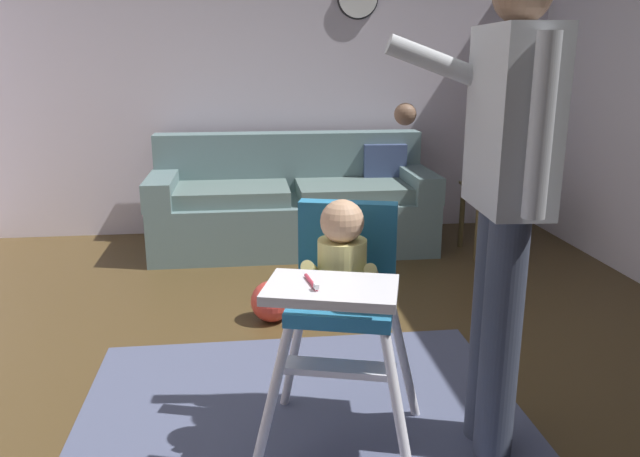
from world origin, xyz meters
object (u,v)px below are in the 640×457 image
at_px(high_chair, 342,281).
at_px(adult_standing, 505,195).
at_px(sippy_cup, 495,179).
at_px(toy_ball, 271,301).
at_px(side_table, 493,204).
at_px(couch, 293,205).

bearing_deg(high_chair, adult_standing, 102.19).
height_order(adult_standing, sippy_cup, adult_standing).
height_order(high_chair, toy_ball, high_chair).
bearing_deg(side_table, adult_standing, -112.00).
height_order(high_chair, sippy_cup, high_chair).
bearing_deg(couch, high_chair, -0.83).
bearing_deg(high_chair, toy_ball, -154.84).
xyz_separation_m(high_chair, toy_ball, (-0.20, 1.24, -0.56)).
bearing_deg(adult_standing, toy_ball, -55.38).
bearing_deg(sippy_cup, adult_standing, -112.15).
bearing_deg(couch, adult_standing, 10.74).
xyz_separation_m(toy_ball, side_table, (1.71, 1.09, 0.26)).
relative_size(adult_standing, sippy_cup, 17.25).
bearing_deg(toy_ball, side_table, 32.44).
xyz_separation_m(adult_standing, sippy_cup, (0.96, 2.36, -0.41)).
height_order(side_table, sippy_cup, sippy_cup).
distance_m(toy_ball, side_table, 2.05).
xyz_separation_m(couch, sippy_cup, (1.48, -0.37, 0.24)).
distance_m(high_chair, side_table, 2.79).
relative_size(couch, toy_ball, 9.19).
xyz_separation_m(couch, toy_ball, (-0.24, -1.46, -0.21)).
relative_size(high_chair, adult_standing, 0.57).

